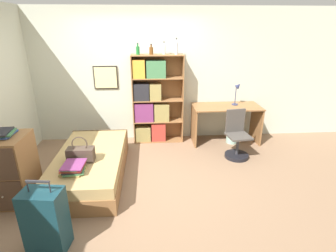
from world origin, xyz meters
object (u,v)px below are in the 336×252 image
object	(u,v)px
book_stack_on_bed	(73,168)
magazine_pile_on_dresser	(2,133)
desk	(226,117)
waste_bin	(232,137)
bottle_blue	(176,48)
desk_chair	(237,142)
suitcase	(46,221)
bed	(91,165)
bottle_clear	(164,49)
bottle_green	(138,50)
bookcase	(152,102)
bottle_brown	(151,51)
dresser	(10,170)
desk_lamp	(238,90)
handbag	(81,154)

from	to	relation	value
book_stack_on_bed	magazine_pile_on_dresser	size ratio (longest dim) A/B	1.09
desk	waste_bin	distance (m)	0.45
bottle_blue	desk_chair	size ratio (longest dim) A/B	0.34
book_stack_on_bed	suitcase	bearing A→B (deg)	-93.63
bed	bottle_clear	bearing A→B (deg)	47.76
bottle_green	bottle_clear	xyz separation A→B (m)	(0.48, 0.06, 0.01)
bookcase	bottle_brown	size ratio (longest dim) A/B	9.00
bottle_green	book_stack_on_bed	bearing A→B (deg)	-114.66
suitcase	desk_chair	world-z (taller)	desk_chair
book_stack_on_bed	dresser	size ratio (longest dim) A/B	0.40
dresser	bottle_green	world-z (taller)	bottle_green
desk_lamp	desk_chair	distance (m)	1.10
handbag	bed	bearing A→B (deg)	76.36
bottle_clear	desk	world-z (taller)	bottle_clear
handbag	magazine_pile_on_dresser	distance (m)	1.01
handbag	bookcase	size ratio (longest dim) A/B	0.22
suitcase	bottle_blue	xyz separation A→B (m)	(1.62, 2.76, 1.50)
desk_chair	bottle_brown	bearing A→B (deg)	152.22
suitcase	bottle_clear	world-z (taller)	bottle_clear
desk_lamp	desk_chair	xyz separation A→B (m)	(-0.18, -0.74, -0.79)
bottle_green	desk_lamp	size ratio (longest dim) A/B	0.46
bottle_clear	handbag	bearing A→B (deg)	-128.85
book_stack_on_bed	bookcase	bearing A→B (deg)	59.79
bed	magazine_pile_on_dresser	xyz separation A→B (m)	(-0.92, -0.52, 0.77)
bookcase	desk	size ratio (longest dim) A/B	1.31
suitcase	bottle_green	bearing A→B (deg)	71.80
bed	bottle_green	world-z (taller)	bottle_green
book_stack_on_bed	bookcase	xyz separation A→B (m)	(1.09, 1.86, 0.37)
bottle_clear	waste_bin	world-z (taller)	bottle_clear
bed	book_stack_on_bed	distance (m)	0.61
bottle_blue	waste_bin	xyz separation A→B (m)	(1.15, -0.20, -1.74)
bookcase	bottle_green	distance (m)	1.03
bottle_clear	book_stack_on_bed	bearing A→B (deg)	-124.95
bookcase	bed	bearing A→B (deg)	-126.88
bed	bottle_green	size ratio (longest dim) A/B	9.30
dresser	waste_bin	world-z (taller)	dresser
bottle_green	dresser	bearing A→B (deg)	-131.87
bookcase	waste_bin	distance (m)	1.78
dresser	desk	xyz separation A→B (m)	(3.38, 1.72, 0.07)
bottle_green	desk	bearing A→B (deg)	-4.50
book_stack_on_bed	desk_lamp	world-z (taller)	desk_lamp
desk	desk_lamp	size ratio (longest dim) A/B	2.89
suitcase	bottle_clear	size ratio (longest dim) A/B	3.65
bottle_clear	desk_chair	bearing A→B (deg)	-34.26
desk_chair	desk_lamp	bearing A→B (deg)	76.42
bottle_green	desk_lamp	world-z (taller)	bottle_green
magazine_pile_on_dresser	waste_bin	bearing A→B (deg)	24.71
bookcase	handbag	bearing A→B (deg)	-123.82
book_stack_on_bed	desk_lamp	xyz separation A→B (m)	(2.77, 1.79, 0.62)
bookcase	bottle_green	world-z (taller)	bottle_green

